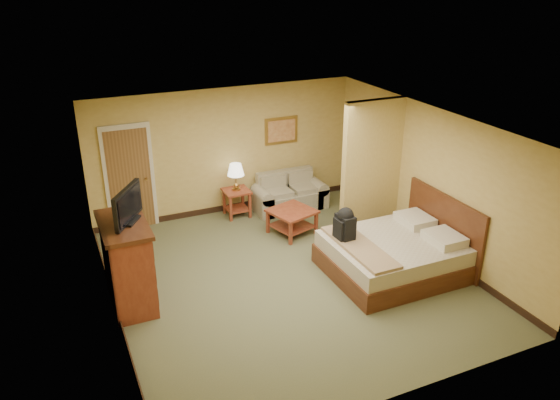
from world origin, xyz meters
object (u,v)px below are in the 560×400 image
coffee_table (292,217)px  dresser (128,263)px  loveseat (289,197)px  bed (399,253)px

coffee_table → dresser: dresser is taller
loveseat → dresser: (-3.71, -2.24, 0.43)m
loveseat → coffee_table: (-0.47, -1.13, 0.10)m
coffee_table → bed: (1.04, -1.99, -0.02)m
loveseat → bed: 3.17m
dresser → bed: dresser is taller
loveseat → bed: size_ratio=0.69×
loveseat → bed: bed is taller
loveseat → bed: (0.58, -3.12, 0.08)m
dresser → bed: size_ratio=0.61×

